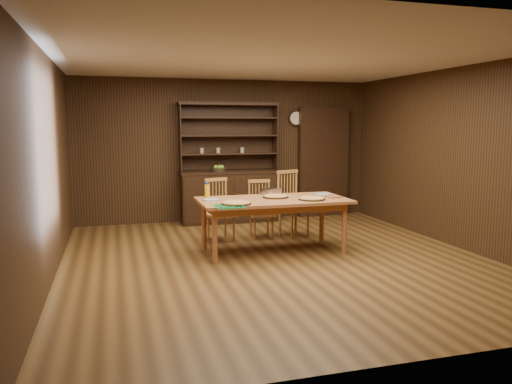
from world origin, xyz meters
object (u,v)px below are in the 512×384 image
object	(u,v)px
china_hutch	(230,190)
chair_center	(260,207)
chair_right	(291,201)
juice_bottle	(207,191)
chair_left	(219,208)
dining_table	(273,204)

from	to	relation	value
china_hutch	chair_center	size ratio (longest dim) A/B	2.38
china_hutch	chair_right	bearing A→B (deg)	-64.14
chair_right	juice_bottle	bearing A→B (deg)	-177.31
chair_left	chair_center	size ratio (longest dim) A/B	1.05
chair_right	dining_table	bearing A→B (deg)	-142.61
dining_table	chair_center	size ratio (longest dim) A/B	2.26
chair_center	juice_bottle	world-z (taller)	juice_bottle
chair_left	juice_bottle	world-z (taller)	juice_bottle
chair_right	juice_bottle	size ratio (longest dim) A/B	4.65
chair_center	juice_bottle	xyz separation A→B (m)	(-0.96, -0.61, 0.37)
chair_right	chair_center	bearing A→B (deg)	159.20
chair_right	chair_left	bearing A→B (deg)	160.77
china_hutch	chair_center	distance (m)	1.41
chair_center	chair_right	size ratio (longest dim) A/B	0.87
dining_table	juice_bottle	size ratio (longest dim) A/B	9.14
dining_table	chair_left	bearing A→B (deg)	123.02
dining_table	chair_center	world-z (taller)	chair_center
chair_right	juice_bottle	world-z (taller)	chair_right
china_hutch	dining_table	distance (m)	2.31
chair_left	chair_right	xyz separation A→B (m)	(1.18, -0.00, 0.05)
chair_left	juice_bottle	xyz separation A→B (m)	(-0.29, -0.59, 0.35)
dining_table	chair_left	world-z (taller)	chair_left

